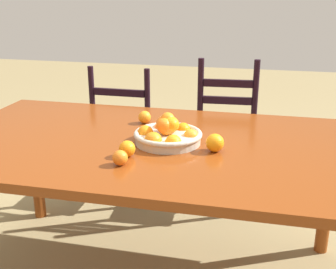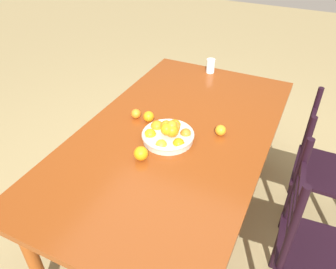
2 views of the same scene
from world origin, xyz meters
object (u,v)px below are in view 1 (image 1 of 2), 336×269
at_px(dining_table, 151,155).
at_px(chair_near_window, 226,139).
at_px(fruit_bowl, 167,133).
at_px(orange_loose_0, 215,143).
at_px(orange_loose_1, 120,158).
at_px(orange_loose_3, 145,117).
at_px(orange_loose_2, 127,149).
at_px(chair_by_cabinet, 128,135).

height_order(dining_table, chair_near_window, chair_near_window).
relative_size(fruit_bowl, orange_loose_0, 3.94).
bearing_deg(chair_near_window, orange_loose_0, 88.29).
bearing_deg(orange_loose_1, orange_loose_3, 95.76).
distance_m(dining_table, orange_loose_2, 0.23).
bearing_deg(fruit_bowl, dining_table, 174.38).
relative_size(fruit_bowl, orange_loose_2, 4.50).
xyz_separation_m(orange_loose_0, orange_loose_3, (-0.40, 0.32, -0.01)).
bearing_deg(orange_loose_0, fruit_bowl, 165.41).
distance_m(chair_by_cabinet, orange_loose_1, 1.27).
relative_size(chair_near_window, orange_loose_2, 14.68).
xyz_separation_m(chair_near_window, orange_loose_3, (-0.37, -0.61, 0.30)).
relative_size(fruit_bowl, orange_loose_1, 5.00).
height_order(dining_table, fruit_bowl, fruit_bowl).
bearing_deg(orange_loose_1, dining_table, 81.48).
xyz_separation_m(chair_by_cabinet, orange_loose_3, (0.30, -0.63, 0.33)).
relative_size(chair_near_window, chair_by_cabinet, 1.08).
distance_m(dining_table, chair_near_window, 0.92).
bearing_deg(orange_loose_1, orange_loose_2, 90.48).
height_order(orange_loose_2, orange_loose_3, orange_loose_2).
bearing_deg(fruit_bowl, orange_loose_0, -14.59).
relative_size(dining_table, chair_near_window, 1.95).
distance_m(dining_table, orange_loose_3, 0.29).
xyz_separation_m(chair_near_window, orange_loose_2, (-0.32, -1.06, 0.30)).
height_order(chair_near_window, fruit_bowl, chair_near_window).
bearing_deg(dining_table, fruit_bowl, -5.62).
bearing_deg(chair_near_window, chair_by_cabinet, -5.21).
distance_m(chair_by_cabinet, fruit_bowl, 1.07).
distance_m(orange_loose_1, orange_loose_2, 0.09).
bearing_deg(dining_table, orange_loose_3, 111.54).
height_order(chair_near_window, chair_by_cabinet, chair_near_window).
xyz_separation_m(dining_table, fruit_bowl, (0.08, -0.01, 0.12)).
bearing_deg(orange_loose_3, fruit_bowl, -55.31).
bearing_deg(orange_loose_2, chair_near_window, 73.50).
relative_size(chair_near_window, fruit_bowl, 3.27).
xyz_separation_m(chair_near_window, chair_by_cabinet, (-0.67, 0.02, -0.03)).
bearing_deg(chair_near_window, orange_loose_1, 71.15).
bearing_deg(chair_by_cabinet, chair_near_window, 178.94).
bearing_deg(orange_loose_0, chair_near_window, 91.92).
xyz_separation_m(orange_loose_1, orange_loose_3, (-0.06, 0.55, 0.00)).
relative_size(dining_table, orange_loose_1, 31.81).
height_order(fruit_bowl, orange_loose_2, fruit_bowl).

